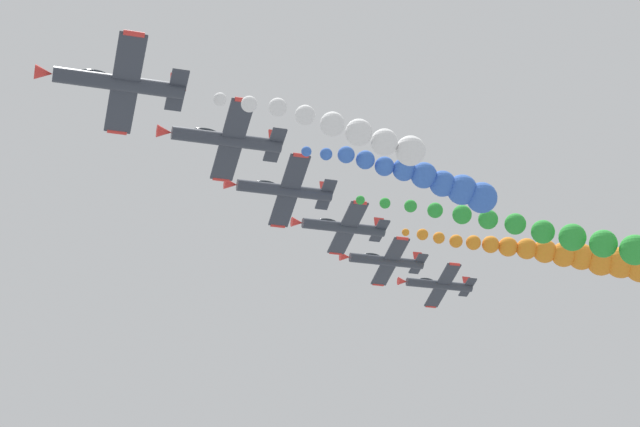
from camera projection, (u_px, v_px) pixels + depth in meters
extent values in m
cylinder|color=#333842|center=(119.00, 83.00, 74.00)|extent=(1.39, 9.00, 1.39)
cone|color=red|center=(44.00, 73.00, 72.72)|extent=(1.32, 1.20, 1.32)
cube|color=#333842|center=(125.00, 85.00, 74.04)|extent=(8.78, 1.90, 3.10)
cylinder|color=red|center=(134.00, 34.00, 70.75)|extent=(0.46, 1.40, 0.46)
cylinder|color=red|center=(117.00, 132.00, 77.33)|extent=(0.46, 1.40, 0.46)
cube|color=#333842|center=(177.00, 90.00, 75.04)|extent=(3.66, 1.20, 1.38)
cube|color=red|center=(178.00, 82.00, 75.66)|extent=(0.64, 1.10, 1.56)
ellipsoid|color=black|center=(93.00, 75.00, 73.87)|extent=(0.98, 2.20, 0.92)
sphere|color=white|center=(220.00, 99.00, 75.84)|extent=(0.95, 0.95, 0.95)
sphere|color=white|center=(249.00, 104.00, 76.31)|extent=(1.19, 1.19, 1.19)
sphere|color=white|center=(278.00, 107.00, 76.91)|extent=(1.35, 1.35, 1.35)
sphere|color=white|center=(305.00, 115.00, 77.55)|extent=(1.48, 1.48, 1.48)
sphere|color=white|center=(332.00, 124.00, 78.08)|extent=(1.82, 1.82, 1.82)
sphere|color=white|center=(359.00, 132.00, 78.75)|extent=(2.03, 2.03, 2.03)
sphere|color=white|center=(384.00, 142.00, 79.48)|extent=(2.04, 2.04, 2.04)
sphere|color=white|center=(410.00, 151.00, 80.01)|extent=(2.29, 2.29, 2.29)
cylinder|color=#333842|center=(227.00, 140.00, 86.72)|extent=(1.39, 9.00, 1.39)
cone|color=red|center=(164.00, 132.00, 85.44)|extent=(1.32, 1.20, 1.32)
cube|color=#333842|center=(232.00, 141.00, 86.75)|extent=(8.79, 1.90, 3.08)
cylinder|color=red|center=(244.00, 100.00, 83.46)|extent=(0.46, 1.40, 0.46)
cylinder|color=red|center=(221.00, 179.00, 90.05)|extent=(0.46, 1.40, 0.46)
cube|color=#333842|center=(275.00, 145.00, 87.76)|extent=(3.66, 1.20, 1.37)
cube|color=red|center=(275.00, 137.00, 88.38)|extent=(0.64, 1.10, 1.56)
ellipsoid|color=black|center=(205.00, 133.00, 86.59)|extent=(0.98, 2.20, 0.92)
sphere|color=blue|center=(306.00, 151.00, 88.40)|extent=(0.86, 0.86, 0.86)
sphere|color=blue|center=(326.00, 154.00, 88.76)|extent=(1.04, 1.04, 1.04)
sphere|color=blue|center=(346.00, 155.00, 89.06)|extent=(1.44, 1.44, 1.44)
sphere|color=blue|center=(365.00, 160.00, 89.42)|extent=(1.60, 1.60, 1.60)
sphere|color=blue|center=(384.00, 166.00, 89.72)|extent=(1.66, 1.66, 1.66)
sphere|color=blue|center=(404.00, 170.00, 89.97)|extent=(1.96, 1.96, 1.96)
sphere|color=blue|center=(424.00, 175.00, 90.05)|extent=(2.23, 2.23, 2.23)
sphere|color=blue|center=(443.00, 184.00, 90.32)|extent=(2.23, 2.23, 2.23)
sphere|color=blue|center=(462.00, 190.00, 90.42)|extent=(2.60, 2.60, 2.60)
sphere|color=blue|center=(482.00, 198.00, 90.46)|extent=(2.64, 2.64, 2.64)
cylinder|color=#333842|center=(285.00, 190.00, 99.38)|extent=(1.43, 9.00, 1.43)
cone|color=red|center=(231.00, 184.00, 98.10)|extent=(1.36, 1.20, 1.36)
cube|color=#333842|center=(289.00, 192.00, 99.41)|extent=(8.59, 1.90, 3.64)
cylinder|color=red|center=(301.00, 155.00, 96.31)|extent=(0.47, 1.40, 0.47)
cylinder|color=red|center=(278.00, 226.00, 102.51)|extent=(0.47, 1.40, 0.47)
cube|color=#333842|center=(326.00, 195.00, 100.42)|extent=(3.59, 1.20, 1.60)
cube|color=red|center=(326.00, 188.00, 101.08)|extent=(0.73, 1.10, 1.53)
ellipsoid|color=black|center=(265.00, 184.00, 99.27)|extent=(1.00, 2.20, 0.95)
sphere|color=green|center=(360.00, 200.00, 101.24)|extent=(0.87, 0.87, 0.87)
sphere|color=green|center=(385.00, 203.00, 101.62)|extent=(1.05, 1.05, 1.05)
sphere|color=green|center=(411.00, 206.00, 101.67)|extent=(1.22, 1.22, 1.22)
sphere|color=green|center=(435.00, 210.00, 101.96)|extent=(1.50, 1.50, 1.50)
sphere|color=green|center=(462.00, 215.00, 101.65)|extent=(1.85, 1.85, 1.85)
sphere|color=green|center=(488.00, 219.00, 101.54)|extent=(1.90, 1.90, 1.90)
sphere|color=green|center=(515.00, 224.00, 101.22)|extent=(2.05, 2.05, 2.05)
sphere|color=green|center=(543.00, 232.00, 100.77)|extent=(2.26, 2.26, 2.26)
sphere|color=green|center=(572.00, 237.00, 100.06)|extent=(2.59, 2.59, 2.59)
sphere|color=green|center=(603.00, 244.00, 99.16)|extent=(2.62, 2.62, 2.62)
sphere|color=green|center=(635.00, 250.00, 98.27)|extent=(2.85, 2.85, 2.85)
cylinder|color=#333842|center=(344.00, 227.00, 113.18)|extent=(1.34, 9.00, 1.34)
cone|color=red|center=(297.00, 222.00, 111.90)|extent=(1.27, 1.20, 1.27)
cube|color=#333842|center=(347.00, 229.00, 113.22)|extent=(8.97, 1.90, 2.42)
cylinder|color=red|center=(360.00, 203.00, 109.71)|extent=(0.44, 1.40, 0.44)
cylinder|color=red|center=(335.00, 253.00, 116.73)|extent=(0.44, 1.40, 0.44)
cube|color=#333842|center=(380.00, 231.00, 114.21)|extent=(3.73, 1.20, 1.10)
cube|color=red|center=(380.00, 224.00, 114.78)|extent=(0.53, 1.10, 1.59)
ellipsoid|color=black|center=(327.00, 222.00, 113.02)|extent=(0.95, 2.20, 0.87)
sphere|color=orange|center=(406.00, 232.00, 114.85)|extent=(0.82, 0.82, 0.82)
sphere|color=orange|center=(422.00, 234.00, 115.24)|extent=(1.26, 1.26, 1.26)
sphere|color=orange|center=(439.00, 238.00, 115.70)|extent=(1.29, 1.29, 1.29)
sphere|color=orange|center=(456.00, 241.00, 115.91)|extent=(1.46, 1.46, 1.46)
sphere|color=orange|center=(473.00, 243.00, 116.10)|extent=(1.64, 1.64, 1.64)
sphere|color=orange|center=(491.00, 244.00, 116.31)|extent=(1.89, 1.89, 1.89)
sphere|color=orange|center=(508.00, 247.00, 116.43)|extent=(2.16, 2.16, 2.16)
sphere|color=orange|center=(527.00, 249.00, 116.26)|extent=(2.31, 2.31, 2.31)
sphere|color=orange|center=(545.00, 251.00, 116.21)|extent=(2.61, 2.61, 2.61)
sphere|color=orange|center=(564.00, 255.00, 115.99)|extent=(2.72, 2.72, 2.72)
sphere|color=orange|center=(581.00, 257.00, 116.05)|extent=(2.90, 2.90, 2.90)
sphere|color=orange|center=(601.00, 262.00, 115.65)|extent=(3.08, 3.08, 3.08)
sphere|color=orange|center=(621.00, 263.00, 115.33)|extent=(3.38, 3.38, 3.38)
cylinder|color=#333842|center=(387.00, 261.00, 125.79)|extent=(1.37, 9.00, 1.37)
cone|color=red|center=(345.00, 257.00, 124.51)|extent=(1.30, 1.20, 1.30)
cube|color=#333842|center=(390.00, 262.00, 125.82)|extent=(8.88, 1.90, 2.77)
cylinder|color=red|center=(402.00, 238.00, 122.42)|extent=(0.45, 1.40, 0.45)
cylinder|color=red|center=(378.00, 284.00, 129.23)|extent=(0.45, 1.40, 0.45)
cube|color=#333842|center=(418.00, 264.00, 126.82)|extent=(3.70, 1.20, 1.24)
cube|color=red|center=(418.00, 258.00, 127.42)|extent=(0.59, 1.10, 1.57)
ellipsoid|color=black|center=(372.00, 256.00, 125.64)|extent=(0.96, 2.20, 0.90)
cylinder|color=#333842|center=(439.00, 285.00, 139.71)|extent=(1.39, 9.00, 1.39)
cone|color=red|center=(403.00, 281.00, 138.43)|extent=(1.32, 1.20, 1.32)
cube|color=#333842|center=(442.00, 286.00, 139.75)|extent=(8.79, 1.90, 3.08)
cylinder|color=red|center=(455.00, 264.00, 136.45)|extent=(0.46, 1.40, 0.46)
cylinder|color=red|center=(431.00, 306.00, 143.05)|extent=(0.46, 1.40, 0.46)
cube|color=#333842|center=(468.00, 287.00, 140.75)|extent=(3.66, 1.20, 1.37)
cube|color=red|center=(467.00, 282.00, 141.37)|extent=(0.64, 1.10, 1.56)
ellipsoid|color=black|center=(426.00, 281.00, 139.58)|extent=(0.98, 2.20, 0.92)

